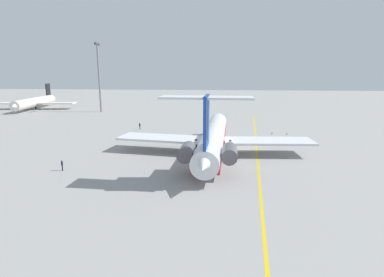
# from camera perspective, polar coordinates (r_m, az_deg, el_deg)

# --- Properties ---
(ground) EXTENTS (394.71, 394.71, 0.00)m
(ground) POSITION_cam_1_polar(r_m,az_deg,el_deg) (61.50, 9.29, -2.08)
(ground) COLOR gray
(main_jetliner) EXTENTS (41.55, 36.92, 12.11)m
(main_jetliner) POSITION_cam_1_polar(r_m,az_deg,el_deg) (56.08, 3.92, 0.13)
(main_jetliner) COLOR silver
(main_jetliner) RESTS_ON ground
(airliner_far_right) EXTENTS (32.80, 32.50, 9.80)m
(airliner_far_right) POSITION_cam_1_polar(r_m,az_deg,el_deg) (140.57, -27.23, 5.98)
(airliner_far_right) COLOR silver
(airliner_far_right) RESTS_ON ground
(ground_crew_near_nose) EXTENTS (0.28, 0.39, 1.73)m
(ground_crew_near_nose) POSITION_cam_1_polar(r_m,az_deg,el_deg) (51.95, -22.93, -4.35)
(ground_crew_near_nose) COLOR black
(ground_crew_near_nose) RESTS_ON ground
(ground_crew_near_tail) EXTENTS (0.29, 0.46, 1.80)m
(ground_crew_near_tail) POSITION_cam_1_polar(r_m,az_deg,el_deg) (83.01, -9.65, 2.46)
(ground_crew_near_tail) COLOR black
(ground_crew_near_tail) RESTS_ON ground
(safety_cone_nose) EXTENTS (0.40, 0.40, 0.55)m
(safety_cone_nose) POSITION_cam_1_polar(r_m,az_deg,el_deg) (78.51, 14.62, 1.02)
(safety_cone_nose) COLOR #EA590F
(safety_cone_nose) RESTS_ON ground
(safety_cone_wingtip) EXTENTS (0.40, 0.40, 0.55)m
(safety_cone_wingtip) POSITION_cam_1_polar(r_m,az_deg,el_deg) (78.94, 17.19, 0.93)
(safety_cone_wingtip) COLOR #EA590F
(safety_cone_wingtip) RESTS_ON ground
(taxiway_centreline) EXTENTS (103.37, 9.84, 0.01)m
(taxiway_centreline) POSITION_cam_1_polar(r_m,az_deg,el_deg) (58.41, 11.95, -2.95)
(taxiway_centreline) COLOR gold
(taxiway_centreline) RESTS_ON ground
(light_mast) EXTENTS (4.00, 0.70, 25.35)m
(light_mast) POSITION_cam_1_polar(r_m,az_deg,el_deg) (122.13, -16.85, 11.24)
(light_mast) COLOR slate
(light_mast) RESTS_ON ground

